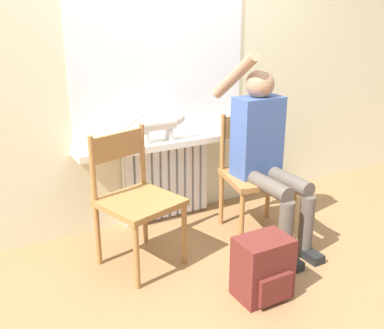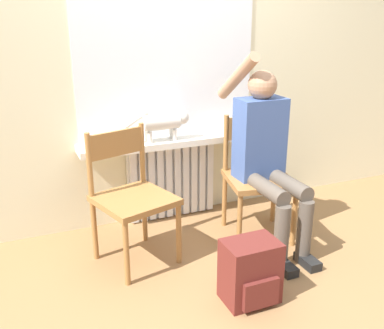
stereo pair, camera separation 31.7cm
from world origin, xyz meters
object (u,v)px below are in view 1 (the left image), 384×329
chair_left (135,197)px  chair_right (255,173)px  backpack (263,268)px  cat (161,122)px  person (265,148)px

chair_left → chair_right: size_ratio=1.00×
chair_right → backpack: bearing=-110.7°
chair_left → cat: bearing=30.7°
chair_right → cat: (-0.56, 0.43, 0.36)m
chair_right → person: 0.25m
chair_right → backpack: size_ratio=2.36×
person → cat: size_ratio=2.70×
chair_right → person: person is taller
cat → chair_left: bearing=-132.6°
chair_left → person: 0.98m
chair_left → person: person is taller
cat → backpack: bearing=-85.0°
chair_right → person: (-0.01, -0.12, 0.22)m
backpack → person: bearing=53.1°
chair_right → cat: size_ratio=1.76×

